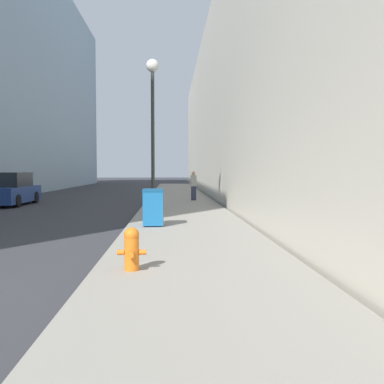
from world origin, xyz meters
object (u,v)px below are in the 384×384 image
Objects in this scene: lamppost at (153,107)px; pedestrian_on_sidewalk at (194,186)px; fire_hydrant at (132,248)px; trash_bin at (153,207)px; parked_sedan_near at (11,190)px.

lamppost reaches higher than pedestrian_on_sidewalk.
lamppost is at bearing -107.22° from pedestrian_on_sidewalk.
fire_hydrant is 16.78m from pedestrian_on_sidewalk.
pedestrian_on_sidewalk is (1.81, 10.89, 0.24)m from trash_bin.
lamppost is at bearing -35.04° from parked_sedan_near.
lamppost reaches higher than parked_sedan_near.
fire_hydrant is at bearing -91.29° from trash_bin.
pedestrian_on_sidewalk is at bearing 72.78° from lamppost.
lamppost is at bearing 92.43° from trash_bin.
trash_bin is 11.05m from pedestrian_on_sidewalk.
pedestrian_on_sidewalk reaches higher than fire_hydrant.
fire_hydrant is 0.45× the size of pedestrian_on_sidewalk.
fire_hydrant is at bearing -63.72° from parked_sedan_near.
parked_sedan_near is at bearing 128.58° from trash_bin.
pedestrian_on_sidewalk is at bearing 83.36° from fire_hydrant.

